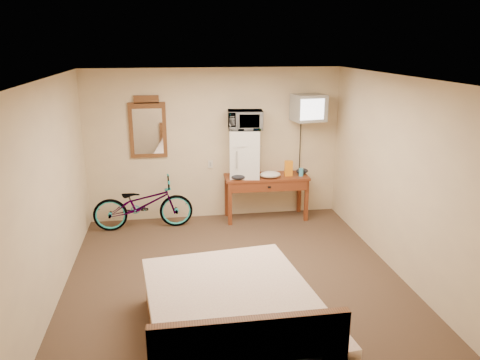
{
  "coord_description": "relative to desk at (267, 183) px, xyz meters",
  "views": [
    {
      "loc": [
        -0.75,
        -5.28,
        2.89
      ],
      "look_at": [
        0.15,
        0.55,
        1.14
      ],
      "focal_mm": 35.0,
      "sensor_mm": 36.0,
      "label": 1
    }
  ],
  "objects": [
    {
      "name": "room",
      "position": [
        -0.83,
        -2.0,
        0.62
      ],
      "size": [
        4.6,
        4.64,
        2.5
      ],
      "color": "#423121",
      "rests_on": "ground"
    },
    {
      "name": "desk",
      "position": [
        0.0,
        0.0,
        0.0
      ],
      "size": [
        1.39,
        0.56,
        0.75
      ],
      "color": "#632F16",
      "rests_on": "floor"
    },
    {
      "name": "mini_fridge",
      "position": [
        -0.35,
        0.07,
        0.51
      ],
      "size": [
        0.56,
        0.54,
        0.78
      ],
      "color": "white",
      "rests_on": "desk"
    },
    {
      "name": "microwave",
      "position": [
        -0.35,
        0.07,
        1.05
      ],
      "size": [
        0.59,
        0.43,
        0.31
      ],
      "primitive_type": "imported",
      "rotation": [
        0.0,
        0.0,
        -0.1
      ],
      "color": "white",
      "rests_on": "mini_fridge"
    },
    {
      "name": "snack_bag",
      "position": [
        0.36,
        -0.02,
        0.25
      ],
      "size": [
        0.13,
        0.08,
        0.26
      ],
      "primitive_type": "cube",
      "rotation": [
        0.0,
        0.0,
        -0.03
      ],
      "color": "orange",
      "rests_on": "desk"
    },
    {
      "name": "blue_cup",
      "position": [
        0.57,
        -0.06,
        0.18
      ],
      "size": [
        0.07,
        0.07,
        0.13
      ],
      "primitive_type": "cylinder",
      "color": "#3CA1CC",
      "rests_on": "desk"
    },
    {
      "name": "cloth_cream",
      "position": [
        0.04,
        -0.08,
        0.17
      ],
      "size": [
        0.34,
        0.26,
        0.11
      ],
      "primitive_type": "ellipsoid",
      "color": "silver",
      "rests_on": "desk"
    },
    {
      "name": "cloth_dark_a",
      "position": [
        -0.49,
        -0.11,
        0.16
      ],
      "size": [
        0.24,
        0.18,
        0.09
      ],
      "primitive_type": "ellipsoid",
      "color": "black",
      "rests_on": "desk"
    },
    {
      "name": "cloth_dark_b",
      "position": [
        0.62,
        0.07,
        0.16
      ],
      "size": [
        0.2,
        0.17,
        0.09
      ],
      "primitive_type": "ellipsoid",
      "color": "black",
      "rests_on": "desk"
    },
    {
      "name": "crt_television",
      "position": [
        0.67,
        0.02,
        1.23
      ],
      "size": [
        0.55,
        0.62,
        0.43
      ],
      "color": "black",
      "rests_on": "room"
    },
    {
      "name": "wall_mirror",
      "position": [
        -1.9,
        0.27,
        0.93
      ],
      "size": [
        0.59,
        0.04,
        1.0
      ],
      "color": "brown",
      "rests_on": "room"
    },
    {
      "name": "bicycle",
      "position": [
        -2.03,
        -0.1,
        -0.22
      ],
      "size": [
        1.59,
        0.61,
        0.82
      ],
      "primitive_type": "imported",
      "rotation": [
        0.0,
        0.0,
        1.61
      ],
      "color": "black",
      "rests_on": "floor"
    },
    {
      "name": "bed",
      "position": [
        -1.03,
        -3.37,
        -0.34
      ],
      "size": [
        1.82,
        2.28,
        0.9
      ],
      "color": "brown",
      "rests_on": "floor"
    }
  ]
}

